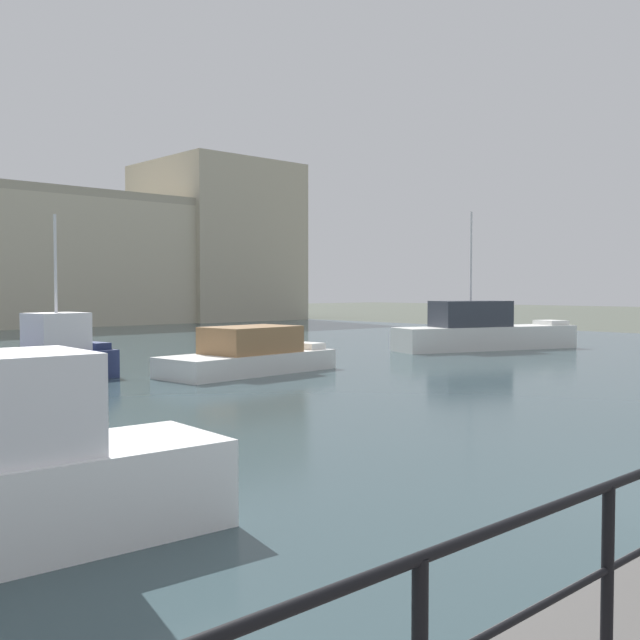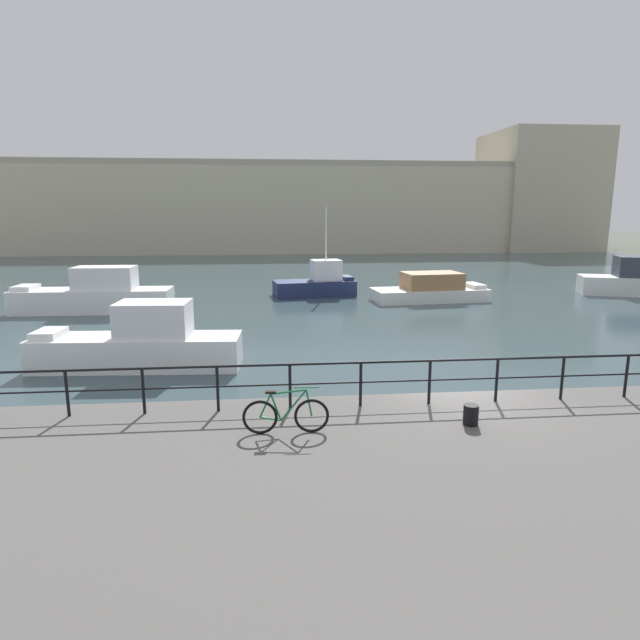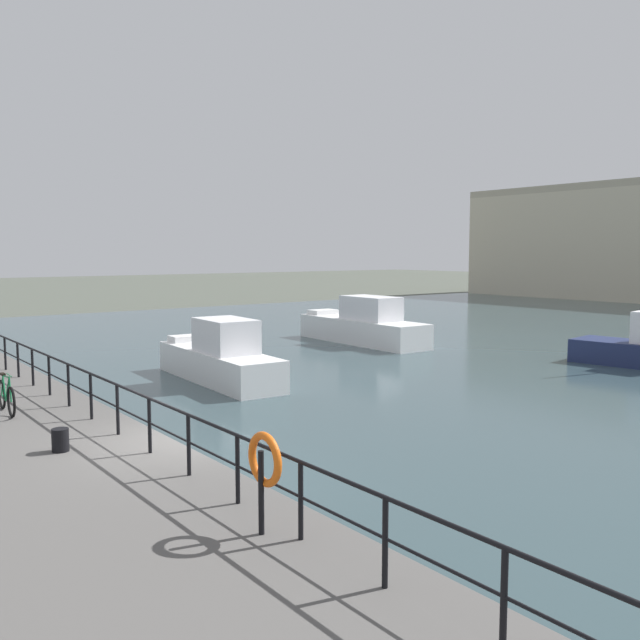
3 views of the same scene
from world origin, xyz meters
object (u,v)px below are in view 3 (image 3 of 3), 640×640
object	(u,v)px
parked_bicycle	(6,397)
moored_small_launch	(220,358)
mooring_bollard	(60,440)
life_ring_stand	(264,463)
moored_white_yacht	(363,326)

from	to	relation	value
parked_bicycle	moored_small_launch	bearing A→B (deg)	121.33
mooring_bollard	life_ring_stand	xyz separation A→B (m)	(5.57, 1.05, 0.75)
moored_white_yacht	parked_bicycle	distance (m)	21.59
moored_white_yacht	moored_small_launch	world-z (taller)	moored_white_yacht
moored_small_launch	life_ring_stand	bearing A→B (deg)	156.80
life_ring_stand	parked_bicycle	bearing A→B (deg)	-173.25
moored_white_yacht	moored_small_launch	size ratio (longest dim) A/B	1.16
moored_small_launch	mooring_bollard	size ratio (longest dim) A/B	16.32
parked_bicycle	life_ring_stand	size ratio (longest dim) A/B	1.27
mooring_bollard	moored_white_yacht	bearing A→B (deg)	125.08
moored_white_yacht	moored_small_launch	bearing A→B (deg)	115.16
mooring_bollard	moored_small_launch	bearing A→B (deg)	136.64
parked_bicycle	moored_white_yacht	bearing A→B (deg)	117.83
moored_white_yacht	moored_small_launch	xyz separation A→B (m)	(4.83, -11.05, -0.05)
moored_white_yacht	life_ring_stand	size ratio (longest dim) A/B	5.94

